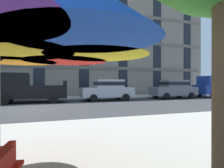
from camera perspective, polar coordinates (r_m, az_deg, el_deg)
name	(u,v)px	position (r m, az deg, el deg)	size (l,w,h in m)	color
ground_plane	(31,109)	(11.59, -23.40, -7.04)	(120.00, 120.00, 0.00)	#38383A
sidewalk_far	(38,99)	(18.34, -21.63, -4.17)	(56.00, 3.60, 0.12)	#B2ADA3
apartment_building	(41,22)	(27.69, -20.73, 17.31)	(41.47, 12.08, 19.20)	gray
pickup_black	(27,89)	(15.24, -24.34, -1.43)	(5.10, 2.12, 2.20)	black
sedan_silver	(108,89)	(15.89, -1.35, -1.62)	(4.40, 1.98, 1.78)	#A8AAB2
sedan_gray	(174,89)	(18.96, 18.26, -1.33)	(4.40, 1.98, 1.78)	slate
pickup_blue	(216,87)	(22.57, 29.15, -0.90)	(5.10, 2.12, 2.20)	navy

